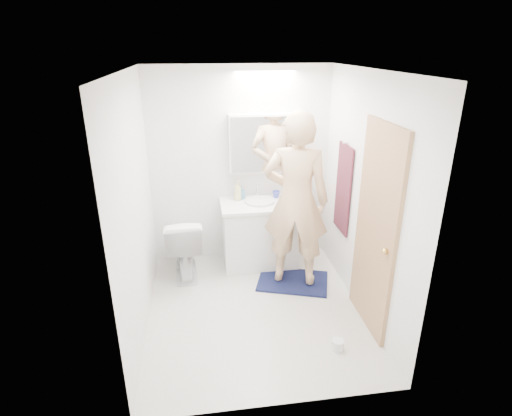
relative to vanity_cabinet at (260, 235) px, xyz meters
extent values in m
plane|color=silver|center=(-0.20, -0.96, -0.39)|extent=(2.50, 2.50, 0.00)
plane|color=white|center=(-0.20, -0.96, 2.01)|extent=(2.50, 2.50, 0.00)
plane|color=white|center=(-0.20, 0.29, 0.81)|extent=(2.50, 0.00, 2.50)
plane|color=white|center=(-0.20, -2.21, 0.81)|extent=(2.50, 0.00, 2.50)
plane|color=white|center=(-1.30, -0.96, 0.81)|extent=(0.00, 2.50, 2.50)
plane|color=white|center=(0.90, -0.96, 0.81)|extent=(0.00, 2.50, 2.50)
cube|color=white|center=(0.00, 0.00, 0.00)|extent=(0.90, 0.55, 0.78)
cube|color=white|center=(0.00, 0.00, 0.41)|extent=(0.95, 0.58, 0.04)
cylinder|color=silver|center=(0.00, 0.03, 0.45)|extent=(0.36, 0.36, 0.03)
cylinder|color=silver|center=(0.00, 0.22, 0.51)|extent=(0.02, 0.02, 0.16)
cube|color=white|center=(0.10, 0.21, 1.11)|extent=(0.88, 0.14, 0.70)
cube|color=silver|center=(0.10, 0.13, 1.11)|extent=(0.84, 0.01, 0.66)
imported|color=white|center=(-0.93, -0.11, -0.01)|extent=(0.46, 0.77, 0.76)
cube|color=#131C3D|center=(0.31, -0.51, -0.38)|extent=(0.93, 0.77, 0.02)
imported|color=#DAB183|center=(0.31, -0.51, 0.64)|extent=(0.82, 0.67, 1.96)
cube|color=tan|center=(0.88, -1.31, 0.61)|extent=(0.04, 0.80, 2.00)
sphere|color=gold|center=(0.84, -1.61, 0.56)|extent=(0.06, 0.06, 0.06)
cube|color=#102134|center=(0.88, -0.41, 0.71)|extent=(0.02, 0.42, 1.00)
cylinder|color=silver|center=(0.86, -0.41, 1.23)|extent=(0.07, 0.02, 0.02)
imported|color=#C5C17F|center=(-0.25, 0.15, 0.55)|extent=(0.13, 0.13, 0.25)
imported|color=#5590B6|center=(-0.20, 0.18, 0.51)|extent=(0.10, 0.10, 0.16)
imported|color=#3E4BBC|center=(0.23, 0.16, 0.47)|extent=(0.11, 0.11, 0.09)
cylinder|color=white|center=(0.46, -1.68, -0.34)|extent=(0.11, 0.11, 0.10)
camera|label=1|loc=(-0.71, -4.54, 2.22)|focal=28.68mm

